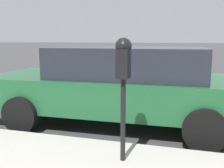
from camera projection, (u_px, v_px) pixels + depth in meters
name	position (u px, v px, depth m)	size (l,w,h in m)	color
ground_plane	(172.00, 113.00, 5.72)	(220.00, 220.00, 0.00)	#424244
parking_meter	(123.00, 68.00, 3.02)	(0.21, 0.19, 1.48)	black
car_green	(121.00, 84.00, 4.92)	(2.10, 4.88, 1.46)	#1E5B33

